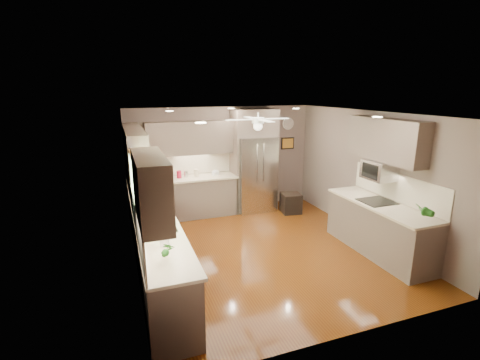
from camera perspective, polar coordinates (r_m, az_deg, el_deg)
floor at (r=6.62m, az=3.73°, el=-11.31°), size 5.00×5.00×0.00m
ceiling at (r=5.96m, az=4.13°, el=10.83°), size 5.00×5.00×0.00m
wall_back at (r=8.46m, az=-2.91°, el=3.44°), size 4.50×0.00×4.50m
wall_front at (r=4.14m, az=18.14°, el=-9.51°), size 4.50×0.00×4.50m
wall_left at (r=5.68m, az=-17.37°, el=-2.85°), size 0.00×5.00×5.00m
wall_right at (r=7.35m, az=20.19°, el=0.82°), size 0.00×5.00×5.00m
canister_a at (r=7.99m, az=-9.96°, el=0.88°), size 0.13×0.13×0.17m
canister_b at (r=8.05m, az=-8.83°, el=0.96°), size 0.12×0.12×0.15m
canister_c at (r=8.03m, az=-7.19°, el=1.14°), size 0.12×0.12×0.18m
soap_bottle at (r=5.52m, az=-15.11°, el=-5.54°), size 0.11×0.11×0.19m
potted_plant_left at (r=4.22m, az=-11.72°, el=-11.14°), size 0.17×0.15×0.28m
potted_plant_right at (r=6.00m, az=27.89°, el=-4.46°), size 0.20×0.16×0.33m
bowl at (r=8.17m, az=-4.03°, el=0.97°), size 0.24×0.24×0.05m
left_run at (r=6.10m, az=-14.09°, el=-9.07°), size 0.65×4.70×1.45m
back_run at (r=8.19m, az=-7.09°, el=-2.56°), size 1.85×0.65×1.45m
uppers at (r=6.45m, az=-4.61°, el=5.50°), size 4.50×4.70×0.95m
window at (r=5.12m, az=-16.99°, el=-1.22°), size 0.05×1.12×0.92m
sink at (r=5.34m, az=-13.37°, el=-7.59°), size 0.50×0.70×0.32m
refrigerator at (r=8.38m, az=2.37°, el=2.92°), size 1.06×0.75×2.45m
right_run at (r=6.80m, az=21.83°, el=-7.21°), size 0.70×2.20×1.45m
microwave at (r=6.75m, az=21.86°, el=1.51°), size 0.43×0.55×0.34m
ceiling_fan at (r=6.25m, az=2.97°, el=9.48°), size 1.18×1.18×0.32m
recessed_lights at (r=6.31m, az=2.29°, el=11.02°), size 2.84×3.14×0.01m
wall_clock at (r=8.99m, az=7.92°, el=9.15°), size 0.30×0.03×0.30m
framed_print at (r=9.04m, az=7.82°, el=5.99°), size 0.36×0.03×0.30m
stool at (r=8.48m, az=8.35°, el=-3.75°), size 0.50×0.50×0.50m
paper_towel at (r=4.61m, az=-12.38°, el=-8.87°), size 0.12×0.12×0.31m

